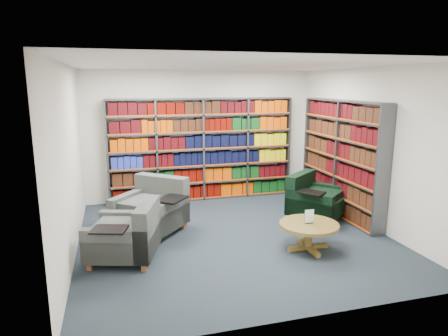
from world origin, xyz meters
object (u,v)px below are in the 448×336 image
object	(u,v)px
chair_teal_left	(153,210)
chair_teal_front	(129,237)
coffee_table	(309,229)
chair_green_right	(313,200)

from	to	relation	value
chair_teal_left	chair_teal_front	world-z (taller)	chair_teal_left
chair_teal_front	coffee_table	world-z (taller)	chair_teal_front
chair_green_right	coffee_table	distance (m)	1.58
chair_teal_left	chair_teal_front	xyz separation A→B (m)	(-0.45, -1.07, -0.03)
chair_green_right	coffee_table	bearing A→B (deg)	-120.19
chair_teal_left	chair_teal_front	size ratio (longest dim) A/B	1.16
chair_teal_front	coffee_table	distance (m)	2.69
chair_teal_left	chair_green_right	xyz separation A→B (m)	(3.01, -0.11, -0.03)
chair_teal_left	chair_green_right	distance (m)	3.01
chair_green_right	chair_teal_front	size ratio (longest dim) A/B	1.05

